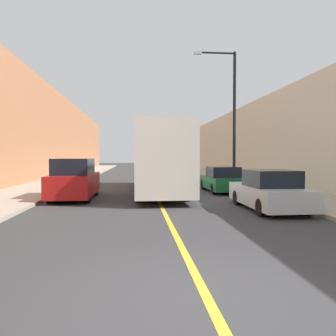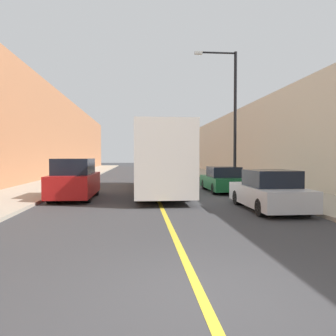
{
  "view_description": "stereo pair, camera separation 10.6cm",
  "coord_description": "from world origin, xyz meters",
  "px_view_note": "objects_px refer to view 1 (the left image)",
  "views": [
    {
      "loc": [
        -1.02,
        -4.61,
        2.06
      ],
      "look_at": [
        0.44,
        10.44,
        1.52
      ],
      "focal_mm": 35.0,
      "sensor_mm": 36.0,
      "label": 1
    },
    {
      "loc": [
        -0.91,
        -4.62,
        2.06
      ],
      "look_at": [
        0.44,
        10.44,
        1.52
      ],
      "focal_mm": 35.0,
      "sensor_mm": 36.0,
      "label": 2
    }
  ],
  "objects_px": {
    "bus": "(158,159)",
    "parked_suv_left": "(74,180)",
    "car_right_mid": "(222,180)",
    "street_lamp_right": "(231,110)",
    "car_right_near": "(269,192)"
  },
  "relations": [
    {
      "from": "bus",
      "to": "car_right_mid",
      "type": "bearing_deg",
      "value": -0.25
    },
    {
      "from": "street_lamp_right",
      "to": "car_right_mid",
      "type": "bearing_deg",
      "value": -115.33
    },
    {
      "from": "car_right_near",
      "to": "street_lamp_right",
      "type": "xyz_separation_m",
      "value": [
        1.21,
        9.3,
        4.44
      ]
    },
    {
      "from": "bus",
      "to": "car_right_mid",
      "type": "xyz_separation_m",
      "value": [
        3.77,
        -0.02,
        -1.26
      ]
    },
    {
      "from": "car_right_near",
      "to": "street_lamp_right",
      "type": "distance_m",
      "value": 10.38
    },
    {
      "from": "bus",
      "to": "car_right_mid",
      "type": "distance_m",
      "value": 3.98
    },
    {
      "from": "car_right_mid",
      "to": "street_lamp_right",
      "type": "height_order",
      "value": "street_lamp_right"
    },
    {
      "from": "bus",
      "to": "street_lamp_right",
      "type": "bearing_deg",
      "value": 28.54
    },
    {
      "from": "parked_suv_left",
      "to": "car_right_mid",
      "type": "xyz_separation_m",
      "value": [
        7.95,
        2.52,
        -0.24
      ]
    },
    {
      "from": "car_right_near",
      "to": "street_lamp_right",
      "type": "bearing_deg",
      "value": 82.58
    },
    {
      "from": "bus",
      "to": "street_lamp_right",
      "type": "relative_size",
      "value": 1.34
    },
    {
      "from": "car_right_mid",
      "to": "bus",
      "type": "bearing_deg",
      "value": 179.75
    },
    {
      "from": "bus",
      "to": "car_right_near",
      "type": "height_order",
      "value": "bus"
    },
    {
      "from": "bus",
      "to": "parked_suv_left",
      "type": "distance_m",
      "value": 5.0
    },
    {
      "from": "bus",
      "to": "car_right_near",
      "type": "bearing_deg",
      "value": -59.28
    }
  ]
}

